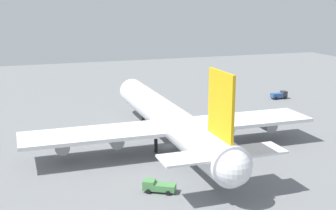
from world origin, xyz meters
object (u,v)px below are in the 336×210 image
(cargo_airplane, at_px, (168,119))
(baggage_tug, at_px, (153,102))
(maintenance_van, at_px, (158,186))
(fuel_truck, at_px, (279,95))
(safety_cone_nose, at_px, (139,112))

(cargo_airplane, xyz_separation_m, baggage_tug, (36.02, -7.80, -4.83))
(maintenance_van, relative_size, fuel_truck, 1.10)
(baggage_tug, relative_size, safety_cone_nose, 8.03)
(maintenance_van, distance_m, safety_cone_nose, 52.70)
(cargo_airplane, xyz_separation_m, fuel_truck, (32.60, -47.89, -4.81))
(cargo_airplane, distance_m, safety_cone_nose, 30.72)
(cargo_airplane, height_order, maintenance_van, cargo_airplane)
(fuel_truck, height_order, safety_cone_nose, fuel_truck)
(cargo_airplane, distance_m, baggage_tug, 37.17)
(cargo_airplane, height_order, fuel_truck, cargo_airplane)
(fuel_truck, distance_m, safety_cone_nose, 46.17)
(cargo_airplane, bearing_deg, baggage_tug, -12.22)
(cargo_airplane, relative_size, baggage_tug, 14.08)
(maintenance_van, distance_m, baggage_tug, 59.89)
(fuel_truck, height_order, baggage_tug, fuel_truck)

